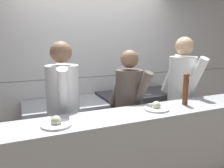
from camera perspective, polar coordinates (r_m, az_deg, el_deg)
name	(u,v)px	position (r m, az deg, el deg)	size (l,w,h in m)	color
wall_back_tiled	(92,67)	(3.47, -5.18, 4.42)	(8.00, 0.06, 2.60)	white
oven_range	(65,133)	(3.18, -12.06, -12.42)	(1.08, 0.71, 0.88)	#38383D
prep_counter	(140,120)	(3.58, 7.32, -9.38)	(1.29, 0.65, 0.91)	#38383D
pass_counter	(149,157)	(2.45, 9.69, -18.28)	(3.23, 0.45, 1.01)	#B7BABF
stock_pot	(67,96)	(2.96, -11.73, -3.17)	(0.24, 0.24, 0.18)	#2D2D33
chefs_knife	(136,94)	(3.31, 6.17, -2.64)	(0.37, 0.22, 0.02)	#B7BABF
plated_dish_main	(56,123)	(1.88, -14.36, -9.88)	(0.25, 0.25, 0.09)	white
plated_dish_appetiser	(156,107)	(2.28, 11.48, -6.03)	(0.26, 0.26, 0.09)	white
pepper_mill	(186,88)	(2.50, 18.70, -1.04)	(0.07, 0.07, 0.35)	brown
chef_head_cook	(64,112)	(2.43, -12.54, -7.17)	(0.40, 0.75, 1.70)	black
chef_sous	(129,109)	(2.67, 4.42, -6.51)	(0.41, 0.70, 1.60)	black
chef_line	(181,96)	(3.10, 17.64, -2.90)	(0.38, 0.77, 1.76)	black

